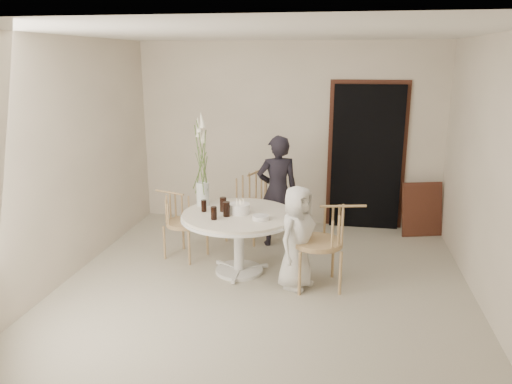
% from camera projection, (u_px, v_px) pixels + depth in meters
% --- Properties ---
extents(ground, '(4.50, 4.50, 0.00)m').
position_uv_depth(ground, '(265.00, 283.00, 5.63)').
color(ground, '#BDB7A1').
rests_on(ground, ground).
extents(room_shell, '(4.50, 4.50, 4.50)m').
position_uv_depth(room_shell, '(266.00, 141.00, 5.21)').
color(room_shell, white).
rests_on(room_shell, ground).
extents(doorway, '(1.00, 0.10, 2.10)m').
position_uv_depth(doorway, '(366.00, 158.00, 7.25)').
color(doorway, black).
rests_on(doorway, ground).
extents(door_trim, '(1.12, 0.03, 2.22)m').
position_uv_depth(door_trim, '(367.00, 153.00, 7.27)').
color(door_trim, '#51241B').
rests_on(door_trim, ground).
extents(table, '(1.33, 1.33, 0.73)m').
position_uv_depth(table, '(239.00, 223.00, 5.76)').
color(table, silver).
rests_on(table, ground).
extents(picture_frame, '(0.60, 0.32, 0.76)m').
position_uv_depth(picture_frame, '(422.00, 209.00, 7.06)').
color(picture_frame, '#51241B').
rests_on(picture_frame, ground).
extents(chair_far, '(0.62, 0.65, 0.93)m').
position_uv_depth(chair_far, '(252.00, 195.00, 6.95)').
color(chair_far, tan).
rests_on(chair_far, ground).
extents(chair_right, '(0.62, 0.59, 0.95)m').
position_uv_depth(chair_right, '(330.00, 234.00, 5.41)').
color(chair_right, tan).
rests_on(chair_right, ground).
extents(chair_left, '(0.59, 0.57, 0.84)m').
position_uv_depth(chair_left, '(178.00, 215.00, 6.29)').
color(chair_left, tan).
rests_on(chair_left, ground).
extents(girl, '(0.63, 0.51, 1.49)m').
position_uv_depth(girl, '(277.00, 191.00, 6.62)').
color(girl, black).
rests_on(girl, ground).
extents(boy, '(0.59, 0.67, 1.15)m').
position_uv_depth(boy, '(297.00, 237.00, 5.40)').
color(boy, silver).
rests_on(boy, ground).
extents(birthday_cake, '(0.24, 0.24, 0.16)m').
position_uv_depth(birthday_cake, '(240.00, 209.00, 5.72)').
color(birthday_cake, white).
rests_on(birthday_cake, table).
extents(cola_tumbler_a, '(0.09, 0.09, 0.17)m').
position_uv_depth(cola_tumbler_a, '(226.00, 209.00, 5.61)').
color(cola_tumbler_a, black).
rests_on(cola_tumbler_a, table).
extents(cola_tumbler_b, '(0.08, 0.08, 0.15)m').
position_uv_depth(cola_tumbler_b, '(214.00, 213.00, 5.50)').
color(cola_tumbler_b, black).
rests_on(cola_tumbler_b, table).
extents(cola_tumbler_c, '(0.08, 0.08, 0.14)m').
position_uv_depth(cola_tumbler_c, '(204.00, 206.00, 5.79)').
color(cola_tumbler_c, black).
rests_on(cola_tumbler_c, table).
extents(cola_tumbler_d, '(0.10, 0.10, 0.17)m').
position_uv_depth(cola_tumbler_d, '(223.00, 204.00, 5.78)').
color(cola_tumbler_d, black).
rests_on(cola_tumbler_d, table).
extents(plate_stack, '(0.22, 0.22, 0.05)m').
position_uv_depth(plate_stack, '(261.00, 218.00, 5.51)').
color(plate_stack, silver).
rests_on(plate_stack, table).
extents(flower_vase, '(0.15, 0.15, 1.13)m').
position_uv_depth(flower_vase, '(202.00, 170.00, 5.93)').
color(flower_vase, silver).
rests_on(flower_vase, table).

